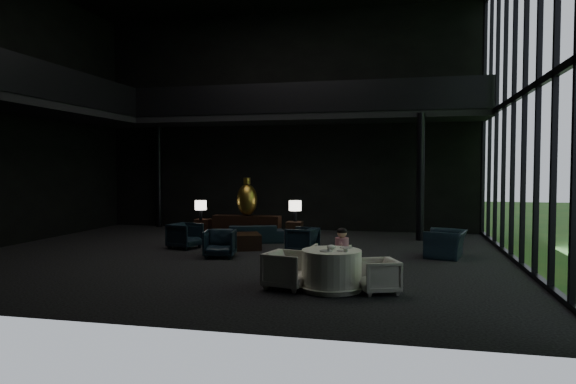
% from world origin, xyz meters
% --- Properties ---
extents(floor, '(14.00, 12.00, 0.02)m').
position_xyz_m(floor, '(0.00, 0.00, 0.00)').
color(floor, black).
rests_on(floor, ground).
extents(wall_back, '(14.00, 0.04, 8.00)m').
position_xyz_m(wall_back, '(0.00, 6.00, 4.00)').
color(wall_back, black).
rests_on(wall_back, ground).
extents(wall_front, '(14.00, 0.04, 8.00)m').
position_xyz_m(wall_front, '(0.00, -6.00, 4.00)').
color(wall_front, black).
rests_on(wall_front, ground).
extents(wall_left, '(0.04, 12.00, 8.00)m').
position_xyz_m(wall_left, '(-7.00, 0.00, 4.00)').
color(wall_left, black).
rests_on(wall_left, ground).
extents(curtain_wall, '(0.20, 12.00, 8.00)m').
position_xyz_m(curtain_wall, '(6.95, 0.00, 4.00)').
color(curtain_wall, black).
rests_on(curtain_wall, ground).
extents(mezzanine_left, '(2.00, 12.00, 0.25)m').
position_xyz_m(mezzanine_left, '(-6.00, 0.00, 4.00)').
color(mezzanine_left, black).
rests_on(mezzanine_left, wall_left).
extents(mezzanine_back, '(12.00, 2.00, 0.25)m').
position_xyz_m(mezzanine_back, '(1.00, 5.00, 4.00)').
color(mezzanine_back, black).
rests_on(mezzanine_back, wall_back).
extents(railing_left, '(0.06, 12.00, 1.00)m').
position_xyz_m(railing_left, '(-5.00, 0.00, 4.60)').
color(railing_left, black).
rests_on(railing_left, mezzanine_left).
extents(railing_back, '(12.00, 0.06, 1.00)m').
position_xyz_m(railing_back, '(1.00, 4.00, 4.60)').
color(railing_back, black).
rests_on(railing_back, mezzanine_back).
extents(column_nw, '(0.24, 0.24, 4.00)m').
position_xyz_m(column_nw, '(-5.00, 5.70, 2.00)').
color(column_nw, black).
rests_on(column_nw, floor).
extents(column_ne, '(0.24, 0.24, 4.00)m').
position_xyz_m(column_ne, '(4.80, 4.00, 2.00)').
color(column_ne, black).
rests_on(column_ne, floor).
extents(console, '(2.24, 0.51, 0.71)m').
position_xyz_m(console, '(-0.76, 3.52, 0.36)').
color(console, black).
rests_on(console, floor).
extents(bronze_urn, '(0.67, 0.67, 1.25)m').
position_xyz_m(bronze_urn, '(-0.76, 3.56, 1.25)').
color(bronze_urn, gold).
rests_on(bronze_urn, console).
extents(side_table_left, '(0.50, 0.50, 0.54)m').
position_xyz_m(side_table_left, '(-2.36, 3.71, 0.27)').
color(side_table_left, black).
rests_on(side_table_left, floor).
extents(table_lamp_left, '(0.38, 0.38, 0.64)m').
position_xyz_m(table_lamp_left, '(-2.36, 3.48, 1.01)').
color(table_lamp_left, black).
rests_on(table_lamp_left, side_table_left).
extents(side_table_right, '(0.49, 0.49, 0.54)m').
position_xyz_m(side_table_right, '(0.84, 3.57, 0.27)').
color(side_table_right, black).
rests_on(side_table_right, floor).
extents(table_lamp_right, '(0.40, 0.40, 0.67)m').
position_xyz_m(table_lamp_right, '(0.84, 3.68, 1.03)').
color(table_lamp_right, black).
rests_on(table_lamp_right, side_table_right).
extents(sofa, '(1.76, 1.03, 0.66)m').
position_xyz_m(sofa, '(-0.22, 2.39, 0.33)').
color(sofa, '#153344').
rests_on(sofa, floor).
extents(lounge_armchair_west, '(0.92, 0.95, 0.80)m').
position_xyz_m(lounge_armchair_west, '(-1.75, 0.84, 0.40)').
color(lounge_armchair_west, '#0D222F').
rests_on(lounge_armchair_west, floor).
extents(lounge_armchair_east, '(0.80, 0.84, 0.73)m').
position_xyz_m(lounge_armchair_east, '(1.64, 0.85, 0.36)').
color(lounge_armchair_east, '#1A2A45').
rests_on(lounge_armchair_east, floor).
extents(lounge_armchair_south, '(0.87, 0.83, 0.78)m').
position_xyz_m(lounge_armchair_south, '(-0.27, -0.34, 0.39)').
color(lounge_armchair_south, '#1B2E3D').
rests_on(lounge_armchair_south, floor).
extents(window_armchair, '(0.93, 1.21, 0.94)m').
position_xyz_m(window_armchair, '(5.34, 0.89, 0.47)').
color(window_armchair, black).
rests_on(window_armchair, floor).
extents(coffee_table, '(1.27, 1.27, 0.43)m').
position_xyz_m(coffee_table, '(-0.13, 1.11, 0.21)').
color(coffee_table, black).
rests_on(coffee_table, floor).
extents(dining_table, '(1.26, 1.26, 0.75)m').
position_xyz_m(dining_table, '(2.98, -3.20, 0.33)').
color(dining_table, white).
rests_on(dining_table, floor).
extents(dining_chair_north, '(0.82, 0.77, 0.79)m').
position_xyz_m(dining_chair_north, '(2.84, -2.39, 0.40)').
color(dining_chair_north, silver).
rests_on(dining_chair_north, floor).
extents(dining_chair_east, '(0.74, 0.76, 0.61)m').
position_xyz_m(dining_chair_east, '(3.84, -3.25, 0.30)').
color(dining_chair_east, '#BBB0A3').
rests_on(dining_chair_east, floor).
extents(dining_chair_west, '(0.86, 0.89, 0.77)m').
position_xyz_m(dining_chair_west, '(2.16, -3.26, 0.39)').
color(dining_chair_west, silver).
rests_on(dining_chair_west, floor).
extents(child, '(0.28, 0.28, 0.60)m').
position_xyz_m(child, '(3.06, -2.23, 0.75)').
color(child, '#E2A3BE').
rests_on(child, dining_chair_north).
extents(plate_a, '(0.32, 0.32, 0.01)m').
position_xyz_m(plate_a, '(2.91, -3.38, 0.76)').
color(plate_a, white).
rests_on(plate_a, dining_table).
extents(plate_b, '(0.25, 0.25, 0.02)m').
position_xyz_m(plate_b, '(3.22, -2.90, 0.76)').
color(plate_b, white).
rests_on(plate_b, dining_table).
extents(saucer, '(0.18, 0.18, 0.01)m').
position_xyz_m(saucer, '(3.17, -3.29, 0.76)').
color(saucer, white).
rests_on(saucer, dining_table).
extents(coffee_cup, '(0.10, 0.10, 0.06)m').
position_xyz_m(coffee_cup, '(3.27, -3.37, 0.79)').
color(coffee_cup, white).
rests_on(coffee_cup, saucer).
extents(cereal_bowl, '(0.17, 0.17, 0.09)m').
position_xyz_m(cereal_bowl, '(2.96, -3.11, 0.79)').
color(cereal_bowl, white).
rests_on(cereal_bowl, dining_table).
extents(cream_pot, '(0.06, 0.06, 0.06)m').
position_xyz_m(cream_pot, '(2.97, -3.45, 0.78)').
color(cream_pot, '#99999E').
rests_on(cream_pot, dining_table).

